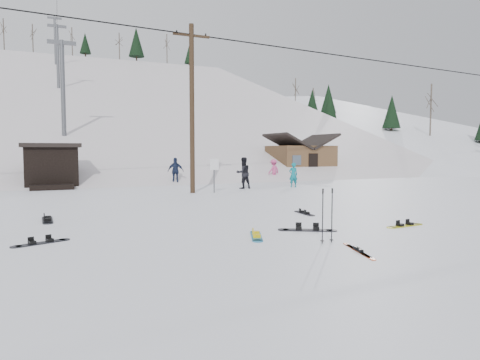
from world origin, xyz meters
name	(u,v)px	position (x,y,z in m)	size (l,w,h in m)	color
ground	(294,253)	(0.00, 0.00, 0.00)	(200.00, 200.00, 0.00)	white
ski_slope	(93,251)	(0.00, 55.00, -12.00)	(60.00, 75.00, 45.00)	silver
ridge_right	(335,230)	(38.00, 50.00, -11.00)	(34.00, 85.00, 36.00)	white
treeline_right	(358,166)	(36.00, 42.00, 0.00)	(20.00, 60.00, 10.00)	black
treeline_crest	(79,161)	(0.00, 86.00, 0.00)	(50.00, 6.00, 10.00)	black
utility_pole	(192,106)	(2.00, 14.00, 4.68)	(2.00, 0.26, 9.00)	#3A2819
trail_sign	(214,169)	(3.10, 13.58, 1.27)	(0.50, 0.09, 1.85)	#595B60
lift_hut	(52,165)	(-5.00, 20.94, 1.36)	(3.40, 4.10, 2.75)	black
lift_tower_near	(63,82)	(-4.00, 30.00, 7.86)	(2.20, 0.36, 8.00)	#595B60
lift_tower_mid	(58,53)	(-4.00, 50.00, 14.36)	(2.20, 0.36, 8.00)	#595B60
lift_tower_far	(55,38)	(-4.00, 70.00, 20.86)	(2.20, 0.36, 8.00)	#595B60
cabin	(300,160)	(15.00, 24.00, 1.48)	(5.39, 4.40, 3.77)	brown
hero_snowboard	(256,236)	(0.02, 1.97, 0.03)	(0.73, 1.39, 0.10)	#1A78AC
hero_skis	(358,250)	(1.43, -0.48, 0.02)	(0.55, 1.60, 0.09)	#B44012
ski_poles	(327,215)	(1.31, 0.57, 0.70)	(0.38, 0.10, 1.37)	black
board_scatter_a	(41,243)	(-5.26, 3.37, 0.03)	(1.36, 0.69, 0.10)	black
board_scatter_b	(47,220)	(-5.15, 7.13, 0.03)	(0.36, 1.68, 0.12)	black
board_scatter_d	(307,230)	(1.75, 2.16, 0.03)	(1.52, 0.99, 0.12)	black
board_scatter_e	(405,225)	(4.88, 1.58, 0.03)	(1.47, 0.40, 0.10)	gold
board_scatter_f	(304,213)	(3.45, 5.02, 0.02)	(0.33, 1.34, 0.09)	black
skier_teal	(293,175)	(8.85, 14.89, 0.77)	(0.56, 0.37, 1.54)	#0C717D
skier_dark	(243,173)	(5.58, 15.23, 0.95)	(0.92, 0.72, 1.90)	black
skier_pink	(274,170)	(10.50, 20.56, 0.81)	(1.05, 0.60, 1.62)	#CB4783
skier_navy	(176,171)	(2.62, 19.76, 0.91)	(1.07, 0.44, 1.82)	#192340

